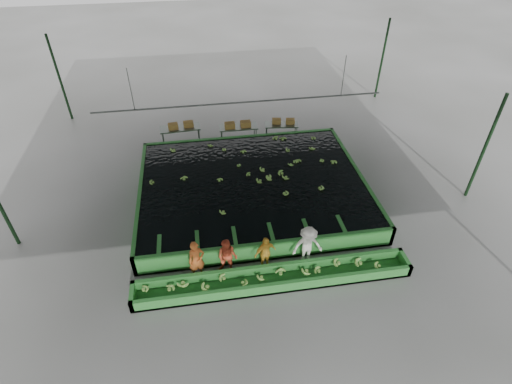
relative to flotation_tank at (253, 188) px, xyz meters
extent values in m
plane|color=slate|center=(0.00, -1.50, -0.45)|extent=(80.00, 80.00, 0.00)
cube|color=gray|center=(0.00, -1.50, 4.55)|extent=(20.00, 22.00, 0.04)
cube|color=black|center=(0.00, 0.00, 0.40)|extent=(9.70, 7.70, 0.00)
cylinder|color=#59605B|center=(0.00, 3.50, 2.55)|extent=(0.08, 0.08, 14.00)
cylinder|color=#59605B|center=(-5.00, 3.50, 3.55)|extent=(0.04, 0.04, 2.00)
cylinder|color=#59605B|center=(5.00, 3.50, 3.55)|extent=(0.04, 0.04, 2.00)
imported|color=#C15923|center=(-2.67, -4.30, 0.36)|extent=(0.67, 0.53, 1.63)
imported|color=#BC4326|center=(-1.57, -4.30, 0.33)|extent=(0.93, 0.83, 1.56)
imported|color=gold|center=(-0.19, -4.30, 0.30)|extent=(0.95, 0.65, 1.50)
imported|color=silver|center=(1.39, -4.30, 0.42)|extent=(1.13, 0.66, 1.73)
camera|label=1|loc=(-2.11, -14.15, 11.02)|focal=28.00mm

